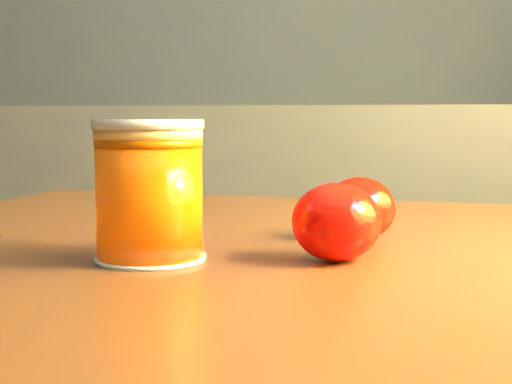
# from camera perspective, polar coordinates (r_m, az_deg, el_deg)

# --- Properties ---
(kitchen_counter) EXTENTS (3.15, 0.60, 0.90)m
(kitchen_counter) POSITION_cam_1_polar(r_m,az_deg,el_deg) (2.17, -15.40, -5.41)
(kitchen_counter) COLOR #545359
(kitchen_counter) RESTS_ON ground
(table) EXTENTS (1.11, 0.86, 0.76)m
(table) POSITION_cam_1_polar(r_m,az_deg,el_deg) (0.62, 8.38, -13.37)
(table) COLOR brown
(table) RESTS_ON ground
(juice_glass) EXTENTS (0.08, 0.08, 0.10)m
(juice_glass) POSITION_cam_1_polar(r_m,az_deg,el_deg) (0.54, -8.53, 0.05)
(juice_glass) COLOR #E54E04
(juice_glass) RESTS_ON table
(orange_front) EXTENTS (0.07, 0.07, 0.06)m
(orange_front) POSITION_cam_1_polar(r_m,az_deg,el_deg) (0.54, 6.43, -2.40)
(orange_front) COLOR #FF1405
(orange_front) RESTS_ON table
(orange_back) EXTENTS (0.07, 0.07, 0.06)m
(orange_back) POSITION_cam_1_polar(r_m,az_deg,el_deg) (0.63, 8.28, -1.32)
(orange_back) COLOR #FF1405
(orange_back) RESTS_ON table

